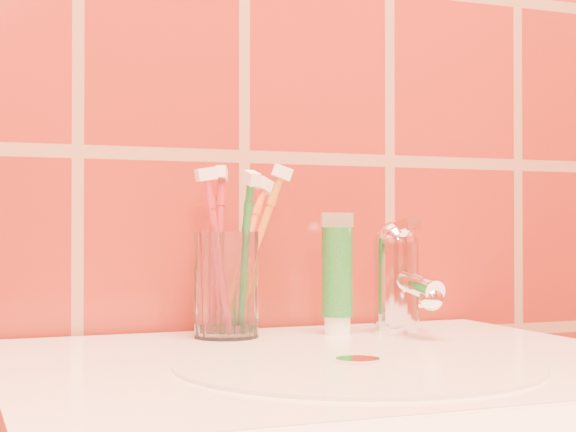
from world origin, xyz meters
name	(u,v)px	position (x,y,z in m)	size (l,w,h in m)	color
glass_tumbler	(226,285)	(-0.05, 1.12, 0.90)	(0.07, 0.07, 0.11)	white
toothpaste_tube	(337,277)	(0.07, 1.11, 0.91)	(0.04, 0.03, 0.13)	white
faucet	(398,273)	(0.14, 1.09, 0.91)	(0.05, 0.11, 0.12)	white
toothbrush_0	(243,256)	(-0.03, 1.10, 0.93)	(0.03, 0.07, 0.17)	#1F7530
toothbrush_1	(218,254)	(-0.06, 1.11, 0.94)	(0.05, 0.03, 0.18)	#B62733
toothbrush_2	(243,256)	(-0.02, 1.14, 0.93)	(0.08, 0.05, 0.17)	#DC5E26
toothbrush_3	(220,251)	(-0.05, 1.14, 0.94)	(0.04, 0.06, 0.18)	#A22229
toothbrush_4	(254,251)	(-0.01, 1.12, 0.94)	(0.08, 0.04, 0.18)	#C87223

